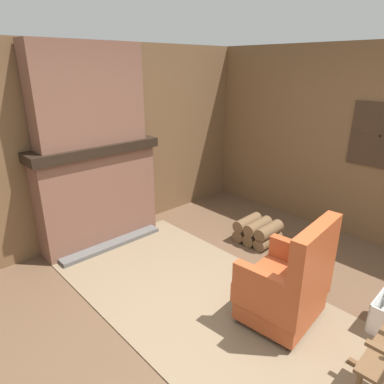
{
  "coord_description": "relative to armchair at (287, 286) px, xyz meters",
  "views": [
    {
      "loc": [
        1.33,
        -1.83,
        2.13
      ],
      "look_at": [
        -1.07,
        0.41,
        0.9
      ],
      "focal_mm": 32.0,
      "sensor_mm": 36.0,
      "label": 1
    }
  ],
  "objects": [
    {
      "name": "ground_plane",
      "position": [
        -0.1,
        -0.42,
        -0.36
      ],
      "size": [
        14.0,
        14.0,
        0.0
      ],
      "primitive_type": "plane",
      "color": "brown"
    },
    {
      "name": "armchair",
      "position": [
        0.0,
        0.0,
        0.0
      ],
      "size": [
        0.66,
        0.75,
        0.99
      ],
      "rotation": [
        0.0,
        0.0,
        3.24
      ],
      "color": "#A84723",
      "rests_on": "ground"
    },
    {
      "name": "storage_case",
      "position": [
        -2.46,
        -0.32,
        0.97
      ],
      "size": [
        0.14,
        0.25,
        0.15
      ],
      "color": "black",
      "rests_on": "fireplace_hearth"
    },
    {
      "name": "oil_lamp_vase",
      "position": [
        -2.46,
        -0.82,
        0.97
      ],
      "size": [
        0.11,
        0.11,
        0.22
      ],
      "color": "silver",
      "rests_on": "fireplace_hearth"
    },
    {
      "name": "wood_panel_wall_left",
      "position": [
        -2.62,
        -0.42,
        0.83
      ],
      "size": [
        0.06,
        5.57,
        2.39
      ],
      "color": "brown",
      "rests_on": "ground"
    },
    {
      "name": "area_rug",
      "position": [
        -0.55,
        -0.33,
        -0.36
      ],
      "size": [
        3.6,
        1.65,
        0.01
      ],
      "color": "#7A664C",
      "rests_on": "ground"
    },
    {
      "name": "fireplace_hearth",
      "position": [
        -2.41,
        -0.42,
        0.26
      ],
      "size": [
        0.54,
        1.56,
        1.26
      ],
      "color": "brown",
      "rests_on": "ground"
    },
    {
      "name": "chimney_breast",
      "position": [
        -2.43,
        -0.42,
        1.45
      ],
      "size": [
        0.29,
        1.29,
        1.11
      ],
      "color": "brown",
      "rests_on": "fireplace_hearth"
    },
    {
      "name": "firewood_stack",
      "position": [
        -1.04,
        1.0,
        -0.22
      ],
      "size": [
        0.5,
        0.45,
        0.29
      ],
      "rotation": [
        0.0,
        0.0,
        0.04
      ],
      "color": "brown",
      "rests_on": "ground"
    }
  ]
}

